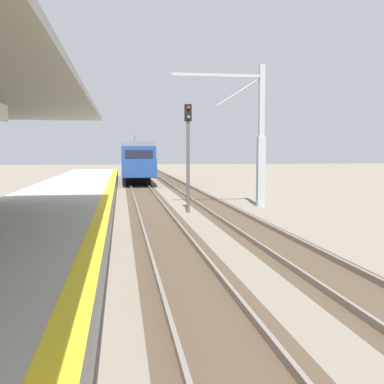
% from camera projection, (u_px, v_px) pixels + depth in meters
% --- Properties ---
extents(station_platform, '(5.00, 80.00, 0.91)m').
position_uv_depth(station_platform, '(36.00, 225.00, 16.08)').
color(station_platform, '#A8A8A3').
rests_on(station_platform, ground).
extents(track_pair_nearest_platform, '(2.34, 120.00, 0.16)m').
position_uv_depth(track_pair_nearest_platform, '(156.00, 218.00, 20.71)').
color(track_pair_nearest_platform, '#4C3D2D').
rests_on(track_pair_nearest_platform, ground).
extents(track_pair_middle, '(2.34, 120.00, 0.16)m').
position_uv_depth(track_pair_middle, '(232.00, 216.00, 21.21)').
color(track_pair_middle, '#4C3D2D').
rests_on(track_pair_middle, ground).
extents(approaching_train, '(2.93, 19.60, 4.76)m').
position_uv_depth(approaching_train, '(136.00, 159.00, 48.10)').
color(approaching_train, navy).
rests_on(approaching_train, ground).
extents(rail_signal_post, '(0.32, 0.34, 5.20)m').
position_uv_depth(rail_signal_post, '(188.00, 147.00, 22.66)').
color(rail_signal_post, '#4C4C4C').
rests_on(rail_signal_post, ground).
extents(catenary_pylon_far_side, '(5.00, 0.40, 7.50)m').
position_uv_depth(catenary_pylon_far_side, '(256.00, 139.00, 25.08)').
color(catenary_pylon_far_side, '#9EA3A8').
rests_on(catenary_pylon_far_side, ground).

